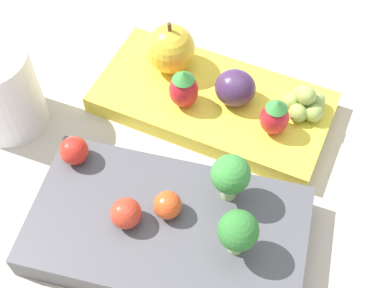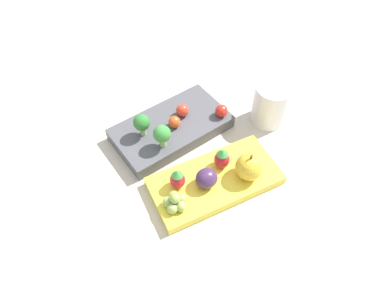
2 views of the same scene
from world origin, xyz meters
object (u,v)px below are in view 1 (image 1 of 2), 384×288
Objects in this scene: strawberry_1 at (184,88)px; strawberry_0 at (275,116)px; drinking_cup at (0,90)px; broccoli_floret_1 at (231,175)px; broccoli_floret_0 at (238,232)px; grape_cluster at (305,103)px; cherry_tomato_2 at (168,205)px; apple at (170,49)px; bento_box_fruit at (212,102)px; plum at (235,88)px; cherry_tomato_0 at (126,213)px; bento_box_savoury at (168,230)px; cherry_tomato_1 at (74,151)px.

strawberry_0 is at bearing 175.49° from strawberry_1.
drinking_cup is (0.24, 0.05, 0.00)m from strawberry_0.
broccoli_floret_1 reaches higher than strawberry_0.
grape_cluster is at bearing -99.40° from broccoli_floret_0.
drinking_cup reaches higher than strawberry_0.
apple is at bearing -72.68° from cherry_tomato_2.
apple reaches higher than bento_box_fruit.
drinking_cup is at bearing -9.29° from broccoli_floret_1.
apple is at bearing -23.10° from strawberry_0.
bento_box_fruit is 0.03m from plum.
bento_box_fruit is at bearing 4.14° from plum.
bento_box_fruit is 0.15m from cherry_tomato_0.
strawberry_1 is at bearing -58.09° from broccoli_floret_0.
broccoli_floret_1 is (-0.04, -0.04, 0.04)m from bento_box_savoury.
plum is 0.45× the size of drinking_cup.
strawberry_0 is 1.04× the size of plum.
apple is at bearing -58.00° from broccoli_floret_0.
drinking_cup reaches higher than cherry_tomato_1.
broccoli_floret_0 is 0.20m from apple.
plum is at bearing -107.90° from cherry_tomato_0.
grape_cluster is at bearing -121.06° from cherry_tomato_2.
strawberry_1 is (0.02, 0.02, 0.03)m from bento_box_fruit.
cherry_tomato_1 is 0.09m from cherry_tomato_2.
drinking_cup is (0.18, 0.07, 0.03)m from bento_box_fruit.
grape_cluster is (-0.03, -0.15, -0.03)m from broccoli_floret_0.
drinking_cup is at bearing -28.32° from cherry_tomato_0.
apple is (0.05, -0.02, 0.03)m from bento_box_fruit.
cherry_tomato_2 is at bearing 34.42° from broccoli_floret_1.
drinking_cup reaches higher than cherry_tomato_0.
drinking_cup reaches higher than bento_box_fruit.
plum is (0.04, -0.15, -0.02)m from broccoli_floret_0.
bento_box_savoury is 0.20m from drinking_cup.
strawberry_1 is at bearing -53.50° from broccoli_floret_1.
apple is 1.40× the size of strawberry_0.
broccoli_floret_0 reaches higher than plum.
apple reaches higher than cherry_tomato_2.
plum is at bearing -159.17° from strawberry_1.
apple is (0.11, -0.17, -0.01)m from broccoli_floret_0.
grape_cluster is 0.48× the size of drinking_cup.
bento_box_fruit is 4.19× the size of apple.
cherry_tomato_1 is 0.14m from apple.
strawberry_1 is 0.16m from drinking_cup.
strawberry_1 reaches higher than plum.
strawberry_1 is (0.03, -0.12, 0.02)m from bento_box_savoury.
bento_box_savoury is at bearing 107.12° from apple.
bento_box_savoury is 0.04m from cherry_tomato_0.
bento_box_savoury is at bearing 103.75° from cherry_tomato_2.
strawberry_0 is 0.24m from drinking_cup.
cherry_tomato_0 is 0.17m from drinking_cup.
apple is 1.46× the size of plum.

